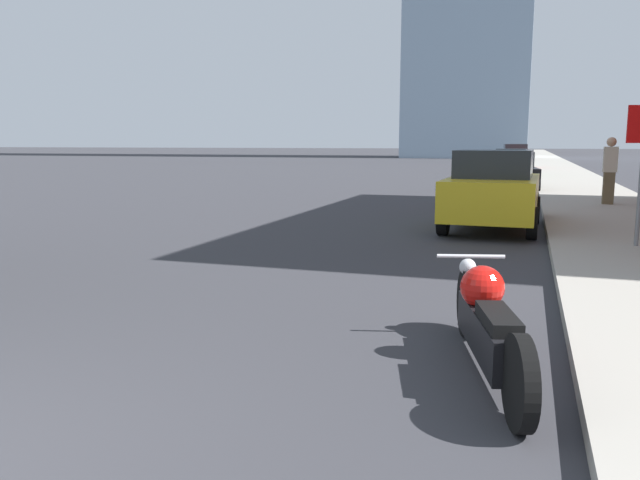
% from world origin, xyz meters
% --- Properties ---
extents(sidewalk, '(3.16, 240.00, 0.15)m').
position_xyz_m(sidewalk, '(5.42, 40.00, 0.07)').
color(sidewalk, '#9E998E').
rests_on(sidewalk, ground_plane).
extents(motorcycle, '(0.91, 2.58, 0.82)m').
position_xyz_m(motorcycle, '(3.18, 3.27, 0.40)').
color(motorcycle, black).
rests_on(motorcycle, ground_plane).
extents(parked_car_yellow, '(1.98, 4.02, 1.68)m').
position_xyz_m(parked_car_yellow, '(2.76, 11.94, 0.84)').
color(parked_car_yellow, gold).
rests_on(parked_car_yellow, ground_plane).
extents(parked_car_black, '(2.22, 4.03, 1.50)m').
position_xyz_m(parked_car_black, '(2.79, 22.79, 0.76)').
color(parked_car_black, black).
rests_on(parked_car_black, ground_plane).
extents(parked_car_green, '(1.91, 3.90, 1.51)m').
position_xyz_m(parked_car_green, '(2.58, 32.97, 0.78)').
color(parked_car_green, '#1E6B33').
rests_on(parked_car_green, ground_plane).
extents(parked_car_red, '(2.08, 4.48, 1.73)m').
position_xyz_m(parked_car_red, '(2.57, 43.13, 0.87)').
color(parked_car_red, red).
rests_on(parked_car_red, ground_plane).
extents(pedestrian, '(0.36, 0.26, 1.83)m').
position_xyz_m(pedestrian, '(5.58, 17.08, 1.10)').
color(pedestrian, brown).
rests_on(pedestrian, sidewalk).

